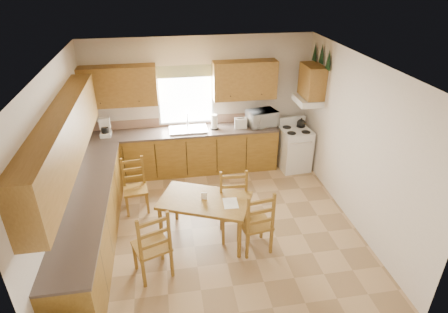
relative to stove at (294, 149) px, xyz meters
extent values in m
plane|color=tan|center=(-1.88, -1.70, -0.43)|extent=(4.50, 4.50, 0.00)
plane|color=brown|center=(-1.88, -1.70, 2.27)|extent=(4.50, 4.50, 0.00)
plane|color=beige|center=(-4.13, -1.70, 0.92)|extent=(4.50, 4.50, 0.00)
plane|color=beige|center=(0.37, -1.70, 0.92)|extent=(4.50, 4.50, 0.00)
plane|color=beige|center=(-1.88, 0.55, 0.92)|extent=(4.50, 4.50, 0.00)
plane|color=beige|center=(-1.88, -3.95, 0.92)|extent=(4.50, 4.50, 0.00)
cube|color=brown|center=(-2.25, 0.25, 0.01)|extent=(3.75, 0.60, 0.88)
cube|color=brown|center=(-3.83, -1.85, 0.01)|extent=(0.60, 3.60, 0.88)
cube|color=#4E403B|center=(-2.25, 0.25, 0.47)|extent=(3.75, 0.63, 0.04)
cube|color=#4E403B|center=(-3.83, -1.85, 0.47)|extent=(0.63, 3.60, 0.04)
cube|color=#896855|center=(-2.25, 0.54, 0.58)|extent=(3.75, 0.01, 0.18)
cube|color=brown|center=(-3.43, 0.38, 1.42)|extent=(1.41, 0.33, 0.75)
cube|color=brown|center=(-1.02, 0.38, 1.42)|extent=(1.25, 0.33, 0.75)
cube|color=brown|center=(-3.96, -1.85, 1.42)|extent=(0.33, 3.60, 0.75)
cube|color=brown|center=(0.20, -0.05, 1.47)|extent=(0.33, 0.62, 0.62)
cube|color=silver|center=(0.15, -0.05, 1.09)|extent=(0.44, 0.62, 0.12)
cube|color=silver|center=(-2.18, 0.52, 1.12)|extent=(1.13, 0.02, 1.18)
cube|color=white|center=(-2.18, 0.51, 1.12)|extent=(1.05, 0.01, 1.10)
cube|color=#516738|center=(-2.18, 0.49, 1.62)|extent=(1.19, 0.01, 0.24)
cube|color=silver|center=(-2.18, 0.25, 0.51)|extent=(0.75, 0.45, 0.04)
cone|color=black|center=(0.33, -0.37, 1.95)|extent=(0.22, 0.22, 0.36)
cone|color=black|center=(0.33, -0.05, 1.99)|extent=(0.22, 0.22, 0.36)
cone|color=black|center=(0.33, 0.27, 1.95)|extent=(0.22, 0.22, 0.36)
cube|color=silver|center=(0.00, 0.00, 0.00)|extent=(0.63, 0.64, 0.86)
cube|color=silver|center=(-3.78, 0.25, 0.65)|extent=(0.25, 0.28, 0.33)
cylinder|color=white|center=(-1.65, 0.24, 0.64)|extent=(0.13, 0.13, 0.30)
cube|color=silver|center=(-1.12, 0.22, 0.59)|extent=(0.26, 0.18, 0.20)
imported|color=silver|center=(-0.67, 0.25, 0.65)|extent=(0.61, 0.50, 0.32)
cube|color=brown|center=(-2.12, -1.93, -0.07)|extent=(1.54, 1.24, 0.72)
cube|color=brown|center=(-2.94, -2.58, 0.12)|extent=(0.59, 0.57, 1.10)
cube|color=brown|center=(-1.41, -2.31, 0.10)|extent=(0.50, 0.48, 1.06)
cube|color=brown|center=(-3.22, -1.00, 0.05)|extent=(0.45, 0.43, 0.96)
cube|color=brown|center=(-1.66, -1.98, 0.11)|extent=(0.48, 0.46, 1.08)
cube|color=white|center=(-1.75, -2.10, 0.29)|extent=(0.23, 0.30, 0.00)
cube|color=white|center=(-2.13, -1.92, 0.35)|extent=(0.09, 0.04, 0.12)
camera|label=1|loc=(-2.61, -6.64, 3.54)|focal=30.00mm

